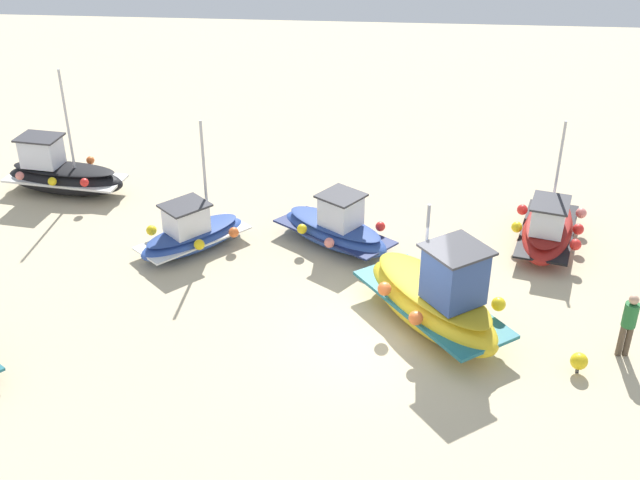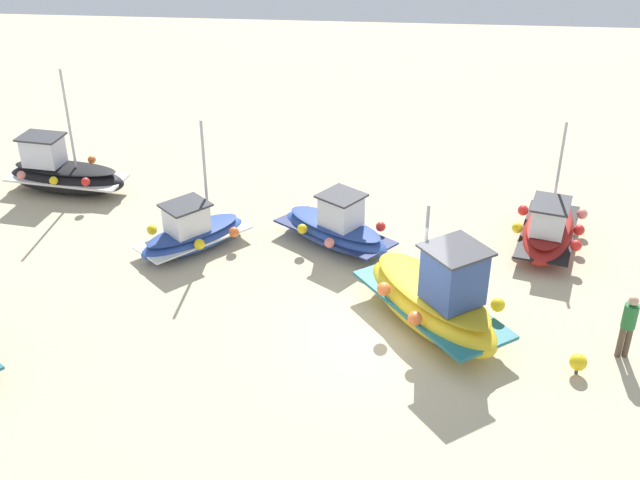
# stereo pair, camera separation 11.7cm
# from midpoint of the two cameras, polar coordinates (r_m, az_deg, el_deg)

# --- Properties ---
(ground_plane) EXTENTS (59.03, 59.03, 0.00)m
(ground_plane) POSITION_cam_midpoint_polar(r_m,az_deg,el_deg) (18.80, 4.91, -6.82)
(ground_plane) COLOR beige
(fishing_boat_0) EXTENTS (3.89, 4.49, 3.08)m
(fishing_boat_0) POSITION_cam_midpoint_polar(r_m,az_deg,el_deg) (18.74, 8.45, -4.27)
(fishing_boat_0) COLOR gold
(fishing_boat_0) RESTS_ON ground_plane
(fishing_boat_1) EXTENTS (4.05, 1.96, 4.08)m
(fishing_boat_1) POSITION_cam_midpoint_polar(r_m,az_deg,el_deg) (26.38, -18.00, 4.62)
(fishing_boat_1) COLOR black
(fishing_boat_1) RESTS_ON ground_plane
(fishing_boat_2) EXTENTS (3.21, 3.27, 3.70)m
(fishing_boat_2) POSITION_cam_midpoint_polar(r_m,az_deg,el_deg) (22.20, -9.10, 0.51)
(fishing_boat_2) COLOR #2D4C9E
(fishing_boat_2) RESTS_ON ground_plane
(fishing_boat_5) EXTENTS (2.40, 4.01, 3.52)m
(fishing_boat_5) POSITION_cam_midpoint_polar(r_m,az_deg,el_deg) (22.97, 16.38, 0.79)
(fishing_boat_5) COLOR maroon
(fishing_boat_5) RESTS_ON ground_plane
(fishing_boat_6) EXTENTS (3.73, 3.26, 1.67)m
(fishing_boat_6) POSITION_cam_midpoint_polar(r_m,az_deg,el_deg) (22.10, 1.31, 0.86)
(fishing_boat_6) COLOR #2D4C9E
(fishing_boat_6) RESTS_ON ground_plane
(person_walking) EXTENTS (0.32, 0.32, 1.61)m
(person_walking) POSITION_cam_midpoint_polar(r_m,az_deg,el_deg) (18.83, 21.63, -5.58)
(person_walking) COLOR brown
(person_walking) RESTS_ON ground_plane
(mooring_buoy_0) EXTENTS (0.39, 0.39, 0.51)m
(mooring_buoy_0) POSITION_cam_midpoint_polar(r_m,az_deg,el_deg) (18.30, 18.38, -8.41)
(mooring_buoy_0) COLOR #3F3F42
(mooring_buoy_0) RESTS_ON ground_plane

